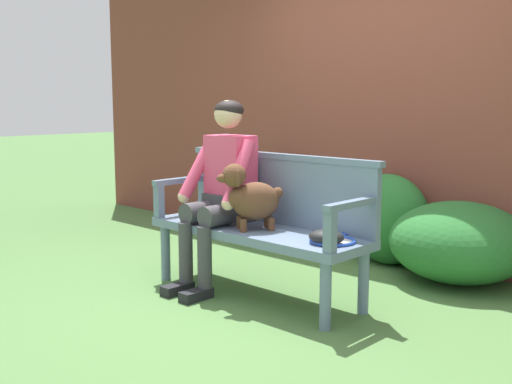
# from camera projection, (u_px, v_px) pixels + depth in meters

# --- Properties ---
(ground_plane) EXTENTS (40.00, 40.00, 0.00)m
(ground_plane) POSITION_uv_depth(u_px,v_px,m) (256.00, 295.00, 4.35)
(ground_plane) COLOR #4C753D
(brick_garden_fence) EXTENTS (8.00, 0.30, 2.65)m
(brick_garden_fence) POSITION_uv_depth(u_px,v_px,m) (391.00, 103.00, 5.36)
(brick_garden_fence) COLOR brown
(brick_garden_fence) RESTS_ON ground
(hedge_bush_far_right) EXTENTS (0.76, 0.76, 0.78)m
(hedge_bush_far_right) POSITION_uv_depth(u_px,v_px,m) (275.00, 201.00, 5.97)
(hedge_bush_far_right) COLOR #286B2D
(hedge_bush_far_right) RESTS_ON ground
(hedge_bush_mid_left) EXTENTS (1.04, 1.02, 0.60)m
(hedge_bush_mid_left) POSITION_uv_depth(u_px,v_px,m) (459.00, 242.00, 4.65)
(hedge_bush_mid_left) COLOR #286B2D
(hedge_bush_mid_left) RESTS_ON ground
(hedge_bush_mid_right) EXTENTS (0.72, 0.48, 0.75)m
(hedge_bush_mid_right) POSITION_uv_depth(u_px,v_px,m) (388.00, 219.00, 5.13)
(hedge_bush_mid_right) COLOR #286B2D
(hedge_bush_mid_right) RESTS_ON ground
(garden_bench) EXTENTS (1.67, 0.52, 0.48)m
(garden_bench) POSITION_uv_depth(u_px,v_px,m) (256.00, 237.00, 4.29)
(garden_bench) COLOR slate
(garden_bench) RESTS_ON ground
(bench_backrest) EXTENTS (1.71, 0.06, 0.50)m
(bench_backrest) POSITION_uv_depth(u_px,v_px,m) (278.00, 188.00, 4.41)
(bench_backrest) COLOR slate
(bench_backrest) RESTS_ON garden_bench
(bench_armrest_left_end) EXTENTS (0.06, 0.52, 0.28)m
(bench_armrest_left_end) POSITION_uv_depth(u_px,v_px,m) (172.00, 189.00, 4.73)
(bench_armrest_left_end) COLOR slate
(bench_armrest_left_end) RESTS_ON garden_bench
(bench_armrest_right_end) EXTENTS (0.06, 0.52, 0.28)m
(bench_armrest_right_end) POSITION_uv_depth(u_px,v_px,m) (343.00, 215.00, 3.65)
(bench_armrest_right_end) COLOR slate
(bench_armrest_right_end) RESTS_ON garden_bench
(person_seated) EXTENTS (0.56, 0.66, 1.35)m
(person_seated) POSITION_uv_depth(u_px,v_px,m) (222.00, 185.00, 4.45)
(person_seated) COLOR black
(person_seated) RESTS_ON ground
(dog_on_bench) EXTENTS (0.36, 0.43, 0.45)m
(dog_on_bench) POSITION_uv_depth(u_px,v_px,m) (250.00, 197.00, 4.19)
(dog_on_bench) COLOR brown
(dog_on_bench) RESTS_ON garden_bench
(tennis_racket) EXTENTS (0.35, 0.58, 0.03)m
(tennis_racket) POSITION_uv_depth(u_px,v_px,m) (334.00, 240.00, 3.88)
(tennis_racket) COLOR blue
(tennis_racket) RESTS_ON garden_bench
(baseball_glove) EXTENTS (0.26, 0.23, 0.09)m
(baseball_glove) POSITION_uv_depth(u_px,v_px,m) (326.00, 237.00, 3.79)
(baseball_glove) COLOR black
(baseball_glove) RESTS_ON garden_bench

